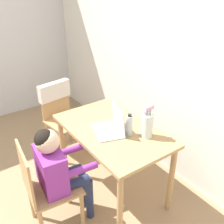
# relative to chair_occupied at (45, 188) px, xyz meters

# --- Properties ---
(wall_back) EXTENTS (6.40, 0.05, 2.50)m
(wall_back) POSITION_rel_chair_occupied_xyz_m (-0.13, 1.43, 0.81)
(wall_back) COLOR white
(wall_back) RESTS_ON ground_plane
(dining_table) EXTENTS (1.10, 0.67, 0.73)m
(dining_table) POSITION_rel_chair_occupied_xyz_m (-0.05, 0.69, 0.19)
(dining_table) COLOR tan
(dining_table) RESTS_ON ground_plane
(chair_occupied) EXTENTS (0.44, 0.44, 0.85)m
(chair_occupied) POSITION_rel_chair_occupied_xyz_m (0.00, 0.00, 0.00)
(chair_occupied) COLOR tan
(chair_occupied) RESTS_ON ground_plane
(chair_spare) EXTENTS (0.49, 0.46, 0.86)m
(chair_spare) POSITION_rel_chair_occupied_xyz_m (-1.01, 0.61, 0.14)
(chair_spare) COLOR tan
(chair_spare) RESTS_ON ground_plane
(person_seated) EXTENTS (0.38, 0.45, 0.98)m
(person_seated) POSITION_rel_chair_occupied_xyz_m (0.01, 0.12, 0.18)
(person_seated) COLOR purple
(person_seated) RESTS_ON ground_plane
(laptop) EXTENTS (0.37, 0.31, 0.23)m
(laptop) POSITION_rel_chair_occupied_xyz_m (-0.02, 0.67, 0.34)
(laptop) COLOR #B2B2B7
(laptop) RESTS_ON dining_table
(flower_vase) EXTENTS (0.10, 0.10, 0.32)m
(flower_vase) POSITION_rel_chair_occupied_xyz_m (0.23, 0.86, 0.42)
(flower_vase) COLOR silver
(flower_vase) RESTS_ON dining_table
(water_bottle) EXTENTS (0.06, 0.06, 0.20)m
(water_bottle) POSITION_rel_chair_occupied_xyz_m (0.11, 0.76, 0.38)
(water_bottle) COLOR silver
(water_bottle) RESTS_ON dining_table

